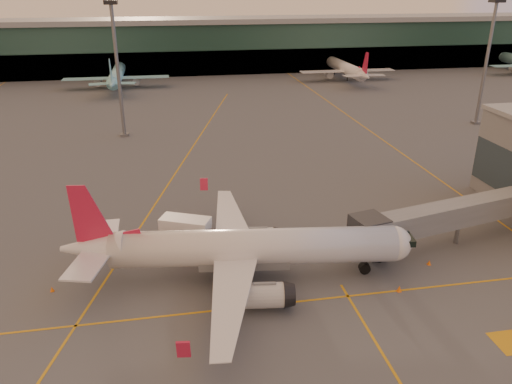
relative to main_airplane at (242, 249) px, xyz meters
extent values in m
plane|color=#4C4F54|center=(4.72, -10.07, -3.51)|extent=(600.00, 600.00, 0.00)
cube|color=orange|center=(4.72, -5.07, -3.50)|extent=(80.00, 0.25, 0.01)
cube|color=orange|center=(-5.28, 34.93, -3.50)|extent=(31.30, 115.98, 0.01)
cube|color=orange|center=(34.72, 59.93, -3.50)|extent=(0.25, 160.00, 0.01)
cube|color=#19382D|center=(4.72, 131.93, 4.49)|extent=(400.00, 18.00, 16.00)
cube|color=gray|center=(4.72, 131.93, 13.29)|extent=(400.00, 20.00, 1.60)
cube|color=black|center=(4.72, 123.43, 0.49)|extent=(400.00, 1.00, 8.00)
cylinder|color=slate|center=(-15.28, 55.93, 8.99)|extent=(0.70, 0.70, 25.00)
cube|color=black|center=(-15.28, 55.93, 21.69)|extent=(2.40, 2.40, 0.80)
cube|color=slate|center=(-15.28, 55.93, -3.26)|extent=(1.60, 1.60, 0.50)
cylinder|color=slate|center=(59.72, 51.93, 8.99)|extent=(0.70, 0.70, 25.00)
cube|color=black|center=(59.72, 51.93, 21.69)|extent=(2.40, 2.40, 0.80)
cube|color=slate|center=(59.72, 51.93, -3.26)|extent=(1.60, 1.60, 0.50)
cylinder|color=white|center=(1.22, -0.16, 0.20)|extent=(29.08, 7.39, 3.70)
sphere|color=white|center=(15.52, -2.02, 0.20)|extent=(3.63, 3.63, 3.63)
cube|color=black|center=(16.57, -2.16, 0.66)|extent=(1.96, 2.60, 0.65)
cone|color=white|center=(-14.83, 1.93, 0.47)|extent=(6.73, 4.30, 3.52)
cube|color=white|center=(-14.89, -1.26, 0.57)|extent=(4.47, 6.56, 0.19)
cylinder|color=silver|center=(1.19, -5.83, -1.84)|extent=(4.15, 2.89, 2.41)
cylinder|color=black|center=(-1.18, -2.27, -2.67)|extent=(1.82, 1.50, 1.67)
cylinder|color=black|center=(-1.18, -2.27, -2.16)|extent=(0.33, 0.33, 1.02)
cube|color=white|center=(-14.07, 5.02, 0.57)|extent=(3.05, 6.01, 0.19)
cylinder|color=silver|center=(2.64, 5.33, -1.84)|extent=(4.15, 2.89, 2.41)
cylinder|color=black|center=(-0.56, 2.50, -2.67)|extent=(1.82, 1.50, 1.67)
cylinder|color=black|center=(-0.56, 2.50, -2.16)|extent=(0.33, 0.33, 1.02)
cube|color=slate|center=(0.17, -0.02, -1.01)|extent=(9.45, 4.12, 1.48)
cylinder|color=black|center=(12.73, -1.66, -2.67)|extent=(1.25, 0.88, 1.17)
cube|color=slate|center=(26.05, 3.03, 0.50)|extent=(25.91, 8.34, 2.70)
cube|color=#2D3035|center=(13.89, 0.73, 0.50)|extent=(4.07, 4.07, 3.00)
cube|color=#2D3035|center=(15.39, 1.63, -2.31)|extent=(1.60, 2.40, 2.40)
cylinder|color=black|center=(15.39, 0.53, -3.11)|extent=(0.80, 0.40, 0.80)
cylinder|color=black|center=(15.39, 2.73, -3.11)|extent=(0.80, 0.40, 0.80)
cylinder|color=slate|center=(26.05, 3.03, -2.16)|extent=(0.50, 0.50, 2.70)
cube|color=maroon|center=(-5.16, 6.51, -2.80)|extent=(3.70, 3.32, 1.42)
cube|color=silver|center=(-5.42, 6.63, -0.57)|extent=(5.99, 4.42, 2.66)
cylinder|color=black|center=(-7.19, 6.17, -3.08)|extent=(0.91, 0.65, 0.85)
cylinder|color=black|center=(-4.07, 4.77, -3.08)|extent=(0.91, 0.65, 0.85)
cone|color=orange|center=(20.52, -0.97, -3.23)|extent=(0.44, 0.44, 0.56)
cube|color=orange|center=(20.52, -0.97, -3.49)|extent=(0.38, 0.38, 0.03)
cone|color=orange|center=(-19.11, 1.03, -3.24)|extent=(0.41, 0.41, 0.53)
cube|color=orange|center=(-19.11, 1.03, -3.49)|extent=(0.36, 0.36, 0.03)
cone|color=orange|center=(0.05, 18.62, -3.22)|extent=(0.45, 0.45, 0.57)
cube|color=orange|center=(0.05, 18.62, -3.49)|extent=(0.39, 0.39, 0.03)
cone|color=orange|center=(15.05, -5.18, -3.19)|extent=(0.50, 0.50, 0.64)
cube|color=orange|center=(15.05, -5.18, -3.49)|extent=(0.43, 0.43, 0.03)
camera|label=1|loc=(-6.55, -44.04, 25.04)|focal=35.00mm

